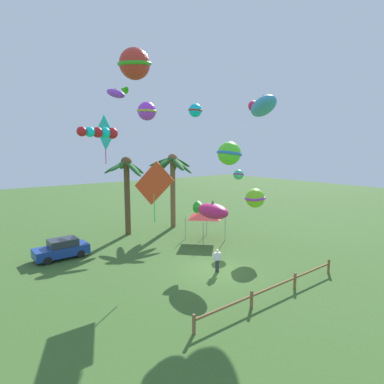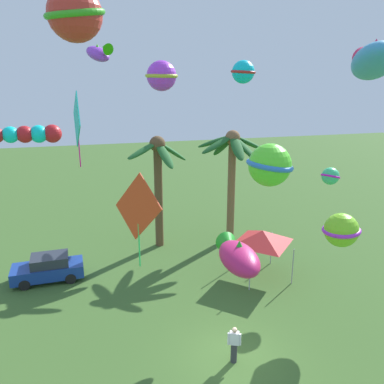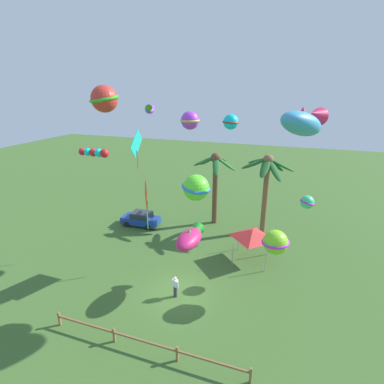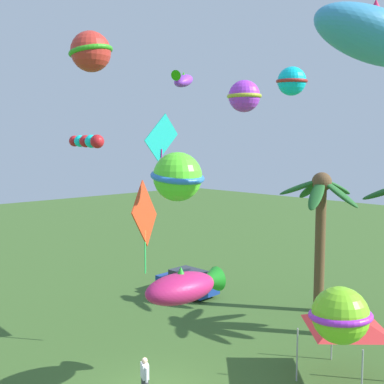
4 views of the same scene
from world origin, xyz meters
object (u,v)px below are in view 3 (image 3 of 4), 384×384
at_px(kite_fish_7, 190,238).
at_px(kite_fish_10, 303,122).
at_px(spectator_0, 175,287).
at_px(kite_ball_11, 231,122).
at_px(kite_ball_0, 190,120).
at_px(kite_diamond_4, 146,197).
at_px(kite_ball_1, 275,242).
at_px(kite_diamond_3, 136,144).
at_px(kite_ball_5, 104,99).
at_px(festival_tent, 252,234).
at_px(kite_tube_9, 95,153).
at_px(kite_ball_8, 307,202).
at_px(palm_tree_0, 267,174).
at_px(parked_car_0, 141,219).
at_px(kite_ball_6, 196,188).
at_px(palm_tree_1, 215,173).
at_px(kite_fish_2, 150,108).

bearing_deg(kite_fish_7, kite_fish_10, 8.85).
distance_m(spectator_0, kite_ball_11, 12.11).
xyz_separation_m(kite_ball_0, kite_diamond_4, (-1.97, -4.24, -5.23)).
xyz_separation_m(kite_ball_1, kite_diamond_3, (-11.62, 3.24, 5.16)).
bearing_deg(kite_diamond_3, kite_ball_5, -87.08).
distance_m(spectator_0, kite_ball_0, 12.60).
bearing_deg(kite_ball_1, festival_tent, 114.99).
bearing_deg(kite_tube_9, kite_ball_8, 13.97).
xyz_separation_m(palm_tree_0, spectator_0, (-4.57, -12.16, -5.21)).
bearing_deg(kite_ball_5, spectator_0, -14.15).
bearing_deg(parked_car_0, kite_ball_6, -44.70).
distance_m(palm_tree_1, kite_ball_11, 9.68).
height_order(kite_diamond_3, kite_ball_11, kite_ball_11).
relative_size(palm_tree_0, kite_ball_6, 3.89).
xyz_separation_m(festival_tent, kite_ball_0, (-5.58, 0.52, 8.80)).
bearing_deg(festival_tent, parked_car_0, 166.31).
height_order(palm_tree_0, palm_tree_1, palm_tree_0).
bearing_deg(festival_tent, kite_fish_7, -126.21).
bearing_deg(kite_diamond_4, festival_tent, 26.22).
height_order(kite_ball_8, kite_ball_11, kite_ball_11).
relative_size(festival_tent, kite_ball_8, 1.95).
height_order(kite_ball_1, kite_ball_6, kite_ball_6).
bearing_deg(kite_fish_10, palm_tree_0, 104.02).
xyz_separation_m(kite_ball_8, kite_ball_11, (-5.75, -0.57, 5.55)).
height_order(kite_diamond_4, kite_ball_6, kite_ball_6).
bearing_deg(palm_tree_0, kite_fish_10, -75.98).
relative_size(parked_car_0, kite_tube_9, 1.65).
relative_size(kite_ball_0, kite_ball_8, 1.40).
distance_m(kite_tube_9, kite_ball_11, 10.09).
distance_m(palm_tree_0, kite_ball_8, 7.14).
height_order(kite_ball_0, kite_ball_11, kite_ball_0).
height_order(palm_tree_1, kite_diamond_3, kite_diamond_3).
xyz_separation_m(kite_ball_0, kite_ball_5, (-3.88, -5.58, 1.77)).
bearing_deg(kite_fish_2, kite_ball_1, -19.17).
height_order(kite_diamond_4, kite_ball_11, kite_ball_11).
xyz_separation_m(palm_tree_0, kite_diamond_3, (-9.99, -6.74, 3.37)).
relative_size(palm_tree_1, kite_ball_5, 2.84).
distance_m(kite_fish_2, kite_ball_8, 13.83).
distance_m(palm_tree_0, kite_ball_0, 9.49).
height_order(parked_car_0, spectator_0, spectator_0).
distance_m(palm_tree_1, spectator_0, 13.37).
bearing_deg(palm_tree_0, kite_ball_5, -132.03).
bearing_deg(kite_ball_0, palm_tree_0, 41.76).
relative_size(spectator_0, kite_diamond_3, 0.48).
xyz_separation_m(spectator_0, kite_diamond_4, (-3.30, 2.65, 5.22)).
distance_m(kite_ball_5, kite_ball_6, 8.30).
bearing_deg(kite_diamond_3, kite_ball_6, -36.72).
distance_m(kite_ball_1, kite_ball_11, 8.79).
distance_m(kite_ball_1, kite_tube_9, 14.17).
distance_m(parked_car_0, kite_tube_9, 11.09).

